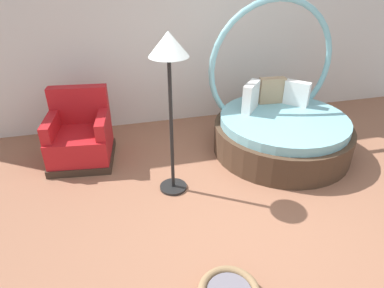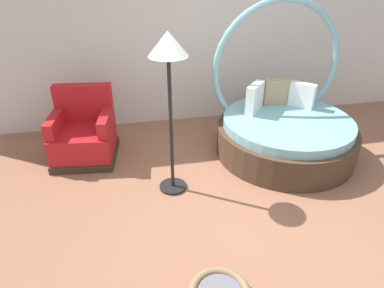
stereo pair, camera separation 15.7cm
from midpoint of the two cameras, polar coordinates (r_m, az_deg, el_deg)
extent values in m
cube|color=#936047|center=(3.72, 10.37, -12.03)|extent=(8.00, 8.00, 0.02)
cube|color=silver|center=(5.32, 1.60, 20.05)|extent=(8.00, 0.12, 3.09)
cylinder|color=#473323|center=(4.80, 16.50, 0.69)|extent=(1.87, 1.87, 0.41)
cylinder|color=#7AB7C1|center=(4.68, 16.96, 3.54)|extent=(1.72, 1.72, 0.12)
torus|color=#7AB7C1|center=(4.90, 15.28, 12.44)|extent=(1.86, 0.08, 1.86)
cube|color=white|center=(5.02, 19.22, 7.90)|extent=(0.33, 0.33, 0.35)
cube|color=tan|center=(5.01, 15.19, 8.63)|extent=(0.38, 0.15, 0.37)
cube|color=white|center=(4.68, 11.65, 7.74)|extent=(0.35, 0.38, 0.40)
cube|color=#38281E|center=(4.76, -16.68, -1.72)|extent=(0.89, 0.89, 0.10)
cube|color=red|center=(4.66, -17.06, 0.59)|extent=(0.85, 0.85, 0.34)
cube|color=red|center=(4.76, -17.13, 6.83)|extent=(0.77, 0.25, 0.50)
cube|color=red|center=(4.62, -21.44, 3.46)|extent=(0.20, 0.69, 0.22)
cube|color=red|center=(4.47, -13.58, 3.89)|extent=(0.20, 0.69, 0.22)
cylinder|color=black|center=(4.03, -2.15, -7.26)|extent=(0.32, 0.32, 0.03)
cylinder|color=black|center=(3.61, -2.38, 2.81)|extent=(0.04, 0.04, 1.55)
cone|color=silver|center=(3.30, -2.71, 16.80)|extent=(0.40, 0.40, 0.24)
camera|label=1|loc=(0.08, -88.81, 0.68)|focal=31.13mm
camera|label=2|loc=(0.08, 91.19, -0.68)|focal=31.13mm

